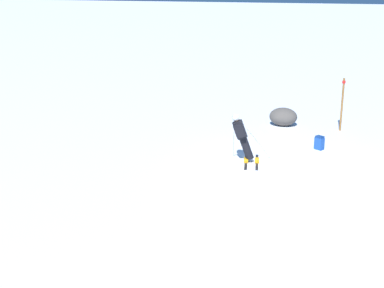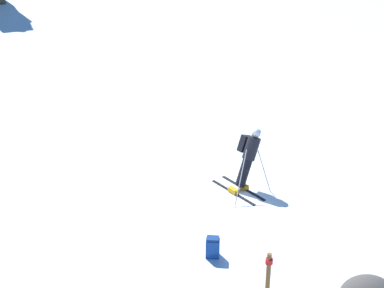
# 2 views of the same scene
# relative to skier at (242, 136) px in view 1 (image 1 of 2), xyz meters

# --- Properties ---
(ground_plane) EXTENTS (300.00, 300.00, 0.00)m
(ground_plane) POSITION_rel_skier_xyz_m (-1.45, -0.12, -0.91)
(ground_plane) COLOR white
(skier) EXTENTS (1.25, 1.68, 1.68)m
(skier) POSITION_rel_skier_xyz_m (0.00, 0.00, 0.00)
(skier) COLOR black
(skier) RESTS_ON ground
(spare_backpack) EXTENTS (0.37, 0.34, 0.50)m
(spare_backpack) POSITION_rel_skier_xyz_m (-2.16, -2.41, -0.66)
(spare_backpack) COLOR #194293
(spare_backpack) RESTS_ON ground
(exposed_boulder_0) EXTENTS (1.16, 0.98, 0.75)m
(exposed_boulder_0) POSITION_rel_skier_xyz_m (-0.20, -5.26, -0.53)
(exposed_boulder_0) COLOR #4C4742
(exposed_boulder_0) RESTS_ON ground
(trail_marker) EXTENTS (0.13, 0.13, 2.14)m
(trail_marker) POSITION_rel_skier_xyz_m (-2.53, -5.33, 0.26)
(trail_marker) COLOR brown
(trail_marker) RESTS_ON ground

